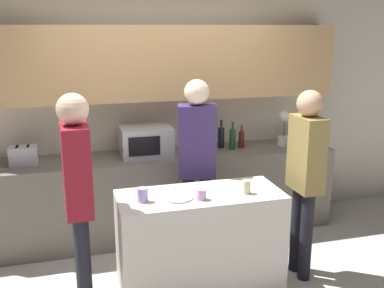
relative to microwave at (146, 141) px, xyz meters
The scene contains 17 objects.
back_wall 0.60m from the microwave, 51.08° to the left, with size 6.40×0.40×2.70m.
back_counter 0.63m from the microwave, ahead, with size 3.60×0.62×0.89m.
kitchen_island 1.35m from the microwave, 78.86° to the right, with size 1.34×0.56×0.88m.
microwave is the anchor object (origin of this frame).
toaster 1.20m from the microwave, behind, with size 0.26×0.16×0.18m.
potted_plant 1.56m from the microwave, ahead, with size 0.14×0.14×0.39m.
bottle_0 0.72m from the microwave, ahead, with size 0.06×0.06×0.24m.
bottle_1 0.85m from the microwave, ahead, with size 0.07×0.07×0.31m.
bottle_2 0.94m from the microwave, ahead, with size 0.07×0.07×0.31m.
bottle_3 1.06m from the microwave, ahead, with size 0.06×0.06×0.25m.
plate_on_island 1.23m from the microwave, 88.50° to the right, with size 0.26×0.26×0.01m.
cup_0 1.25m from the microwave, 101.08° to the right, with size 0.08×0.08×0.11m.
cup_1 1.41m from the microwave, 65.07° to the right, with size 0.07×0.07×0.11m.
cup_2 1.33m from the microwave, 81.07° to the right, with size 0.08×0.08×0.08m.
person_left 1.42m from the microwave, 120.19° to the right, with size 0.23×0.35×1.74m.
person_center 1.65m from the microwave, 44.45° to the right, with size 0.22×0.34×1.68m.
person_right 0.73m from the microwave, 60.81° to the right, with size 0.37×0.26×1.74m.
Camera 1 is at (-0.94, -3.03, 2.18)m, focal length 42.00 mm.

